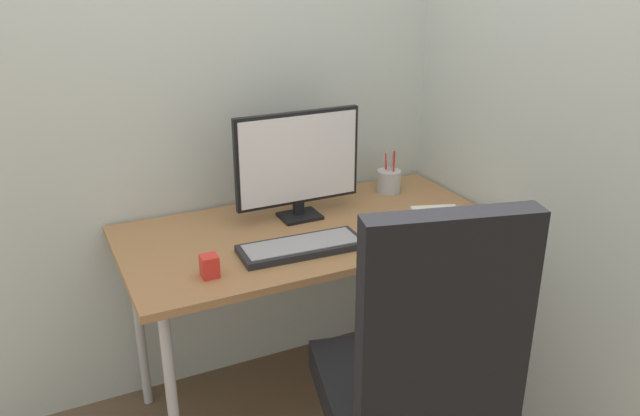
{
  "coord_description": "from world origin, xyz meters",
  "views": [
    {
      "loc": [
        -0.87,
        -1.87,
        1.64
      ],
      "look_at": [
        -0.0,
        -0.07,
        0.83
      ],
      "focal_mm": 36.06,
      "sensor_mm": 36.0,
      "label": 1
    }
  ],
  "objects_px": {
    "pen_holder": "(389,181)",
    "desk_clamp_accessory": "(210,266)",
    "office_chair": "(417,382)",
    "notebook": "(438,214)",
    "monitor": "(297,161)",
    "keyboard": "(301,247)",
    "mouse": "(398,229)"
  },
  "relations": [
    {
      "from": "notebook",
      "to": "monitor",
      "type": "bearing_deg",
      "value": 174.23
    },
    {
      "from": "monitor",
      "to": "desk_clamp_accessory",
      "type": "distance_m",
      "value": 0.55
    },
    {
      "from": "notebook",
      "to": "desk_clamp_accessory",
      "type": "height_order",
      "value": "desk_clamp_accessory"
    },
    {
      "from": "office_chair",
      "to": "notebook",
      "type": "height_order",
      "value": "office_chair"
    },
    {
      "from": "office_chair",
      "to": "mouse",
      "type": "distance_m",
      "value": 0.65
    },
    {
      "from": "notebook",
      "to": "mouse",
      "type": "bearing_deg",
      "value": -141.33
    },
    {
      "from": "keyboard",
      "to": "mouse",
      "type": "bearing_deg",
      "value": -5.09
    },
    {
      "from": "office_chair",
      "to": "mouse",
      "type": "relative_size",
      "value": 12.59
    },
    {
      "from": "pen_holder",
      "to": "desk_clamp_accessory",
      "type": "xyz_separation_m",
      "value": [
        -0.86,
        -0.39,
        -0.01
      ]
    },
    {
      "from": "office_chair",
      "to": "mouse",
      "type": "xyz_separation_m",
      "value": [
        0.29,
        0.57,
        0.15
      ]
    },
    {
      "from": "office_chair",
      "to": "pen_holder",
      "type": "height_order",
      "value": "office_chair"
    },
    {
      "from": "monitor",
      "to": "notebook",
      "type": "bearing_deg",
      "value": -24.33
    },
    {
      "from": "notebook",
      "to": "desk_clamp_accessory",
      "type": "bearing_deg",
      "value": -155.3
    },
    {
      "from": "monitor",
      "to": "desk_clamp_accessory",
      "type": "xyz_separation_m",
      "value": [
        -0.42,
        -0.31,
        -0.18
      ]
    },
    {
      "from": "mouse",
      "to": "desk_clamp_accessory",
      "type": "bearing_deg",
      "value": 165.37
    },
    {
      "from": "keyboard",
      "to": "pen_holder",
      "type": "distance_m",
      "value": 0.64
    },
    {
      "from": "office_chair",
      "to": "mouse",
      "type": "height_order",
      "value": "office_chair"
    },
    {
      "from": "desk_clamp_accessory",
      "to": "monitor",
      "type": "bearing_deg",
      "value": 35.93
    },
    {
      "from": "office_chair",
      "to": "keyboard",
      "type": "distance_m",
      "value": 0.62
    },
    {
      "from": "desk_clamp_accessory",
      "to": "pen_holder",
      "type": "bearing_deg",
      "value": 24.43
    },
    {
      "from": "monitor",
      "to": "desk_clamp_accessory",
      "type": "height_order",
      "value": "monitor"
    },
    {
      "from": "monitor",
      "to": "keyboard",
      "type": "relative_size",
      "value": 1.13
    },
    {
      "from": "keyboard",
      "to": "pen_holder",
      "type": "xyz_separation_m",
      "value": [
        0.54,
        0.35,
        0.03
      ]
    },
    {
      "from": "keyboard",
      "to": "monitor",
      "type": "bearing_deg",
      "value": 68.2
    },
    {
      "from": "office_chair",
      "to": "desk_clamp_accessory",
      "type": "relative_size",
      "value": 16.59
    },
    {
      "from": "monitor",
      "to": "notebook",
      "type": "xyz_separation_m",
      "value": [
        0.47,
        -0.21,
        -0.21
      ]
    },
    {
      "from": "keyboard",
      "to": "desk_clamp_accessory",
      "type": "distance_m",
      "value": 0.32
    },
    {
      "from": "monitor",
      "to": "pen_holder",
      "type": "bearing_deg",
      "value": 10.79
    },
    {
      "from": "monitor",
      "to": "mouse",
      "type": "height_order",
      "value": "monitor"
    },
    {
      "from": "keyboard",
      "to": "notebook",
      "type": "relative_size",
      "value": 2.39
    },
    {
      "from": "mouse",
      "to": "notebook",
      "type": "height_order",
      "value": "mouse"
    },
    {
      "from": "desk_clamp_accessory",
      "to": "office_chair",
      "type": "bearing_deg",
      "value": -55.49
    }
  ]
}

